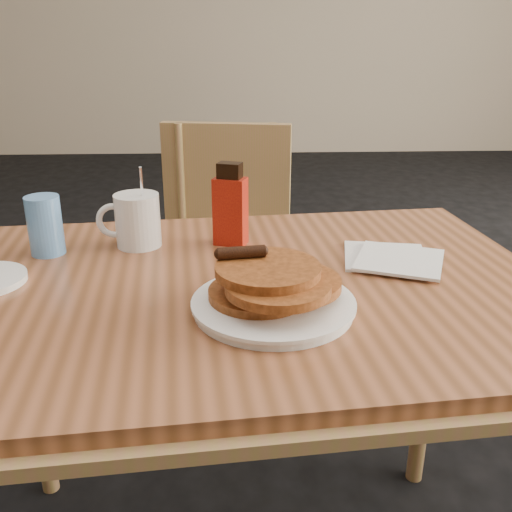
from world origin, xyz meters
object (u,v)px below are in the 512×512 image
Objects in this scene: chair_main_far at (227,244)px; coffee_mug at (136,219)px; pancake_plate at (273,293)px; syrup_bottle at (230,207)px; blue_tumbler at (45,225)px; main_table at (231,303)px.

coffee_mug reaches higher than chair_main_far.
coffee_mug reaches higher than pancake_plate.
pancake_plate is 1.52× the size of syrup_bottle.
blue_tumbler is (-0.37, -0.04, -0.02)m from syrup_bottle.
main_table is 10.75× the size of blue_tumbler.
chair_main_far is 5.22× the size of coffee_mug.
pancake_plate is 0.33m from syrup_bottle.
main_table is 0.30m from coffee_mug.
syrup_bottle is (-0.07, 0.32, 0.05)m from pancake_plate.
pancake_plate is 2.22× the size of blue_tumbler.
blue_tumbler reaches higher than pancake_plate.
pancake_plate is at bearing -59.01° from syrup_bottle.
pancake_plate is at bearing -28.92° from coffee_mug.
main_table is at bearing -24.74° from coffee_mug.
coffee_mug is (-0.19, 0.20, 0.10)m from main_table.
chair_main_far is at bearing 59.37° from blue_tumbler.
pancake_plate reaches higher than main_table.
syrup_bottle is 1.46× the size of blue_tumbler.
blue_tumbler is (-0.17, -0.04, 0.00)m from coffee_mug.
blue_tumbler reaches higher than main_table.
chair_main_far reaches higher than blue_tumbler.
syrup_bottle is 0.37m from blue_tumbler.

